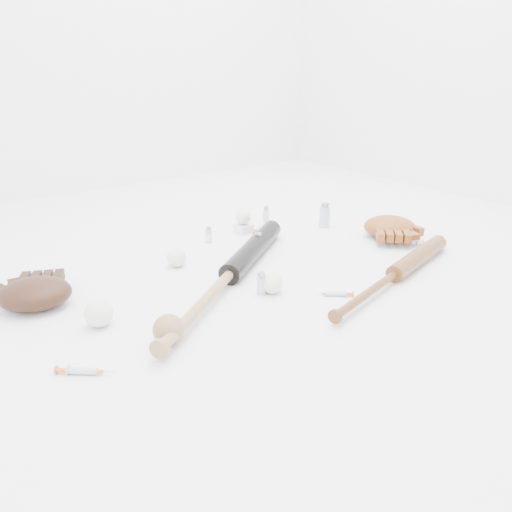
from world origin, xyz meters
TOP-DOWN VIEW (x-y plane):
  - bat_dark at (-0.13, -0.00)m, footprint 0.87×0.63m
  - bat_wood at (0.30, -0.31)m, footprint 0.80×0.24m
  - glove_dark at (-0.68, 0.21)m, footprint 0.33×0.33m
  - glove_tan at (0.64, -0.02)m, footprint 0.35×0.35m
  - trading_card at (-0.70, 0.31)m, footprint 0.08×0.10m
  - pedestal at (0.21, 0.39)m, footprint 0.07×0.07m
  - baseball_on_pedestal at (0.21, 0.39)m, footprint 0.06×0.06m
  - baseball_left at (-0.57, -0.01)m, footprint 0.08×0.08m
  - baseball_upper at (-0.20, 0.23)m, footprint 0.07×0.07m
  - baseball_mid at (-0.07, -0.13)m, footprint 0.07×0.07m
  - baseball_aged at (-0.46, -0.21)m, footprint 0.08×0.08m
  - syringe_0 at (-0.69, -0.21)m, footprint 0.13×0.12m
  - syringe_1 at (0.07, -0.27)m, footprint 0.12×0.10m
  - syringe_2 at (0.26, 0.37)m, footprint 0.12×0.12m
  - syringe_3 at (0.70, -0.18)m, footprint 0.12×0.10m
  - vial_0 at (0.02, 0.38)m, footprint 0.02×0.02m
  - vial_1 at (0.37, 0.45)m, footprint 0.03×0.03m
  - vial_2 at (0.11, 0.17)m, footprint 0.03×0.03m
  - vial_3 at (0.53, 0.24)m, footprint 0.04×0.04m
  - vial_4 at (-0.10, -0.12)m, footprint 0.03×0.03m

SIDE VIEW (x-z plane):
  - trading_card at x=-0.70m, z-range 0.00..0.01m
  - syringe_1 at x=0.07m, z-range 0.00..0.02m
  - syringe_3 at x=0.70m, z-range 0.00..0.02m
  - syringe_2 at x=0.26m, z-range 0.00..0.02m
  - syringe_0 at x=-0.69m, z-range 0.00..0.02m
  - pedestal at x=0.21m, z-range 0.00..0.04m
  - bat_wood at x=0.30m, z-range 0.00..0.06m
  - vial_0 at x=0.02m, z-range 0.00..0.07m
  - baseball_mid at x=-0.07m, z-range 0.00..0.07m
  - baseball_upper at x=-0.20m, z-range 0.00..0.07m
  - vial_4 at x=-0.10m, z-range 0.00..0.07m
  - vial_1 at x=0.37m, z-range 0.00..0.07m
  - bat_dark at x=-0.13m, z-range 0.00..0.07m
  - baseball_left at x=-0.57m, z-range 0.00..0.08m
  - vial_2 at x=0.11m, z-range 0.00..0.08m
  - baseball_aged at x=-0.46m, z-range 0.00..0.08m
  - glove_dark at x=-0.68m, z-range 0.00..0.09m
  - glove_tan at x=0.64m, z-range 0.00..0.09m
  - vial_3 at x=0.53m, z-range 0.00..0.11m
  - baseball_on_pedestal at x=0.21m, z-range 0.04..0.10m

